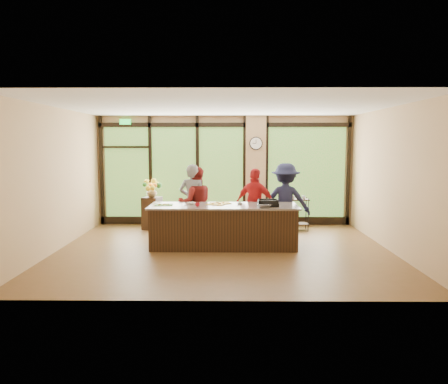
{
  "coord_description": "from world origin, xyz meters",
  "views": [
    {
      "loc": [
        0.11,
        -9.04,
        2.24
      ],
      "look_at": [
        0.01,
        0.4,
        1.19
      ],
      "focal_mm": 35.0,
      "sensor_mm": 36.0,
      "label": 1
    }
  ],
  "objects_px": {
    "cook_left": "(193,202)",
    "flower_stand": "(152,213)",
    "roasting_pan": "(268,205)",
    "island_base": "(224,227)",
    "bar_cart": "(296,210)",
    "cook_right": "(285,201)"
  },
  "relations": [
    {
      "from": "roasting_pan",
      "to": "flower_stand",
      "type": "xyz_separation_m",
      "value": [
        -2.84,
        2.13,
        -0.53
      ]
    },
    {
      "from": "island_base",
      "to": "cook_left",
      "type": "bearing_deg",
      "value": 134.01
    },
    {
      "from": "cook_left",
      "to": "flower_stand",
      "type": "distance_m",
      "value": 1.74
    },
    {
      "from": "cook_left",
      "to": "cook_right",
      "type": "distance_m",
      "value": 2.19
    },
    {
      "from": "island_base",
      "to": "cook_left",
      "type": "relative_size",
      "value": 1.75
    },
    {
      "from": "flower_stand",
      "to": "island_base",
      "type": "bearing_deg",
      "value": -28.59
    },
    {
      "from": "cook_left",
      "to": "flower_stand",
      "type": "height_order",
      "value": "cook_left"
    },
    {
      "from": "cook_left",
      "to": "bar_cart",
      "type": "relative_size",
      "value": 1.96
    },
    {
      "from": "cook_left",
      "to": "roasting_pan",
      "type": "height_order",
      "value": "cook_left"
    },
    {
      "from": "island_base",
      "to": "roasting_pan",
      "type": "relative_size",
      "value": 7.47
    },
    {
      "from": "cook_right",
      "to": "flower_stand",
      "type": "xyz_separation_m",
      "value": [
        -3.35,
        1.1,
        -0.47
      ]
    },
    {
      "from": "cook_left",
      "to": "cook_right",
      "type": "bearing_deg",
      "value": -165.6
    },
    {
      "from": "roasting_pan",
      "to": "cook_left",
      "type": "bearing_deg",
      "value": 145.09
    },
    {
      "from": "island_base",
      "to": "bar_cart",
      "type": "distance_m",
      "value": 2.62
    },
    {
      "from": "island_base",
      "to": "bar_cart",
      "type": "xyz_separation_m",
      "value": [
        1.84,
        1.85,
        0.1
      ]
    },
    {
      "from": "cook_right",
      "to": "bar_cart",
      "type": "distance_m",
      "value": 1.12
    },
    {
      "from": "cook_right",
      "to": "roasting_pan",
      "type": "xyz_separation_m",
      "value": [
        -0.51,
        -1.03,
        0.06
      ]
    },
    {
      "from": "island_base",
      "to": "cook_right",
      "type": "distance_m",
      "value": 1.75
    },
    {
      "from": "cook_right",
      "to": "bar_cart",
      "type": "bearing_deg",
      "value": -102.28
    },
    {
      "from": "flower_stand",
      "to": "roasting_pan",
      "type": "bearing_deg",
      "value": -19.43
    },
    {
      "from": "cook_right",
      "to": "bar_cart",
      "type": "height_order",
      "value": "cook_right"
    },
    {
      "from": "cook_right",
      "to": "island_base",
      "type": "bearing_deg",
      "value": 40.46
    }
  ]
}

